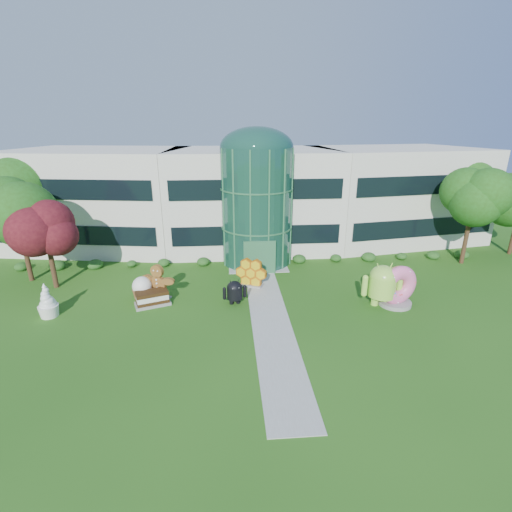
{
  "coord_description": "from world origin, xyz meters",
  "views": [
    {
      "loc": [
        -2.51,
        -19.1,
        11.61
      ],
      "look_at": [
        -0.53,
        6.0,
        2.6
      ],
      "focal_mm": 26.0,
      "sensor_mm": 36.0,
      "label": 1
    }
  ],
  "objects_px": {
    "android_green": "(383,282)",
    "gingerbread": "(158,282)",
    "android_black": "(235,291)",
    "donut": "(397,285)"
  },
  "relations": [
    {
      "from": "android_green",
      "to": "gingerbread",
      "type": "height_order",
      "value": "android_green"
    },
    {
      "from": "gingerbread",
      "to": "android_black",
      "type": "bearing_deg",
      "value": 11.96
    },
    {
      "from": "android_green",
      "to": "android_black",
      "type": "relative_size",
      "value": 1.71
    },
    {
      "from": "donut",
      "to": "gingerbread",
      "type": "distance_m",
      "value": 16.24
    },
    {
      "from": "android_black",
      "to": "donut",
      "type": "height_order",
      "value": "donut"
    },
    {
      "from": "android_green",
      "to": "android_black",
      "type": "xyz_separation_m",
      "value": [
        -9.86,
        0.92,
        -0.69
      ]
    },
    {
      "from": "donut",
      "to": "gingerbread",
      "type": "xyz_separation_m",
      "value": [
        -16.1,
        2.13,
        -0.14
      ]
    },
    {
      "from": "gingerbread",
      "to": "donut",
      "type": "bearing_deg",
      "value": 16.76
    },
    {
      "from": "android_green",
      "to": "donut",
      "type": "distance_m",
      "value": 1.0
    },
    {
      "from": "android_black",
      "to": "gingerbread",
      "type": "xyz_separation_m",
      "value": [
        -5.26,
        1.15,
        0.33
      ]
    }
  ]
}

